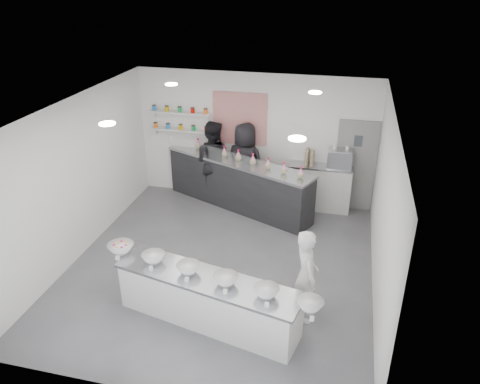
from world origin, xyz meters
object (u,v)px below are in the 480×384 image
object	(u,v)px
woman_prep	(306,276)
staff_right	(245,164)
back_bar	(238,184)
espresso_ledge	(319,187)
prep_counter	(208,300)
espresso_machine	(340,159)
staff_left	(213,161)

from	to	relation	value
woman_prep	staff_right	size ratio (longest dim) A/B	0.81
back_bar	espresso_ledge	world-z (taller)	back_bar
prep_counter	espresso_ledge	distance (m)	4.46
espresso_machine	staff_left	world-z (taller)	staff_left
espresso_ledge	woman_prep	bearing A→B (deg)	-88.39
prep_counter	woman_prep	world-z (taller)	woman_prep
back_bar	staff_right	size ratio (longest dim) A/B	1.91
espresso_machine	back_bar	bearing A→B (deg)	-171.29
espresso_ledge	espresso_machine	world-z (taller)	espresso_machine
staff_right	espresso_machine	bearing A→B (deg)	-166.28
staff_left	espresso_ledge	bearing A→B (deg)	-172.66
back_bar	staff_left	bearing A→B (deg)	-176.45
back_bar	espresso_machine	bearing A→B (deg)	32.45
back_bar	espresso_machine	distance (m)	2.34
staff_left	prep_counter	bearing A→B (deg)	110.70
back_bar	woman_prep	xyz separation A→B (m)	(1.91, -3.45, 0.21)
prep_counter	back_bar	bearing A→B (deg)	109.37
back_bar	staff_left	distance (m)	0.82
prep_counter	staff_right	world-z (taller)	staff_right
espresso_machine	woman_prep	xyz separation A→B (m)	(-0.29, -3.79, -0.48)
woman_prep	prep_counter	bearing A→B (deg)	86.76
back_bar	espresso_machine	xyz separation A→B (m)	(2.21, 0.34, 0.69)
espresso_ledge	staff_left	xyz separation A→B (m)	(-2.49, -0.09, 0.44)
espresso_machine	woman_prep	size ratio (longest dim) A/B	0.34
staff_left	staff_right	world-z (taller)	staff_right
espresso_ledge	woman_prep	size ratio (longest dim) A/B	0.91
prep_counter	staff_right	size ratio (longest dim) A/B	1.54
espresso_machine	espresso_ledge	bearing A→B (deg)	180.00
staff_right	prep_counter	bearing A→B (deg)	106.48
prep_counter	espresso_machine	bearing A→B (deg)	80.34
back_bar	staff_left	world-z (taller)	staff_left
back_bar	staff_right	distance (m)	0.48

